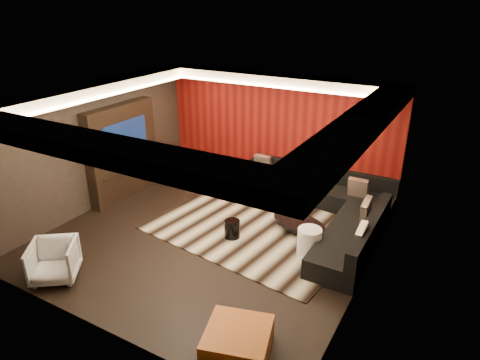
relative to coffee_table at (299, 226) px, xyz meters
The scene contains 26 objects.
floor 1.77m from the coffee_table, 145.23° to the right, with size 6.00×6.00×0.02m, color black.
ceiling 3.21m from the coffee_table, 145.23° to the right, with size 6.00×6.00×0.02m, color silver.
wall_back 2.78m from the coffee_table, 125.86° to the left, with size 6.00×0.02×2.80m, color black.
wall_left 4.75m from the coffee_table, 167.29° to the right, with size 0.02×6.00×2.80m, color black.
wall_right 2.25m from the coffee_table, 32.78° to the right, with size 0.02×6.00×2.80m, color black.
red_feature_wall 2.76m from the coffee_table, 126.41° to the left, with size 5.98×0.05×2.78m, color #6B0C0A.
soffit_back 3.40m from the coffee_table, 130.53° to the left, with size 6.00×0.60×0.22m, color silver.
soffit_front 4.74m from the coffee_table, 111.35° to the right, with size 6.00×0.60×0.22m, color silver.
soffit_left 4.98m from the coffee_table, 166.37° to the right, with size 0.60×4.80×0.22m, color silver.
soffit_right 3.03m from the coffee_table, 38.78° to the right, with size 0.60×4.80×0.22m, color silver.
cove_back 3.17m from the coffee_table, 136.92° to the left, with size 4.80×0.08×0.04m, color #FFD899.
cove_front 4.42m from the coffee_table, 113.29° to the right, with size 4.80×0.08×0.04m, color #FFD899.
cove_left 4.65m from the coffee_table, 165.21° to the right, with size 0.08×4.80×0.04m, color #FFD899.
cove_right 2.83m from the coffee_table, 47.81° to the right, with size 0.08×4.80×0.04m, color #FFD899.
tv_surround 4.43m from the coffee_table, behind, with size 0.30×2.00×2.20m, color black.
tv_screen 4.37m from the coffee_table, behind, with size 0.04×1.30×0.80m, color black.
tv_shelf 4.20m from the coffee_table, behind, with size 0.04×1.60×0.04m, color black.
rug 0.89m from the coffee_table, 159.16° to the right, with size 4.00×3.00×0.02m, color #C4B58F.
coffee_table is the anchor object (origin of this frame).
drum_stool 1.38m from the coffee_table, 139.63° to the right, with size 0.31×0.31×0.36m, color black.
striped_pouf 2.01m from the coffee_table, 155.17° to the left, with size 0.66×0.66×0.36m, color #C3AF97.
white_side_table 0.89m from the coffee_table, 55.83° to the right, with size 0.44×0.44×0.55m, color white.
orange_ottoman 3.47m from the coffee_table, 81.21° to the right, with size 0.85×0.85×0.38m, color #A74915.
armchair 4.61m from the coffee_table, 130.45° to the right, with size 0.72×0.74×0.68m, color silver.
sectional_sofa 0.92m from the coffee_table, 71.60° to the left, with size 3.65×3.50×0.75m.
throw_pillows 1.06m from the coffee_table, 71.01° to the left, with size 3.33×2.72×0.50m.
Camera 1 is at (4.16, -6.21, 4.44)m, focal length 32.00 mm.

